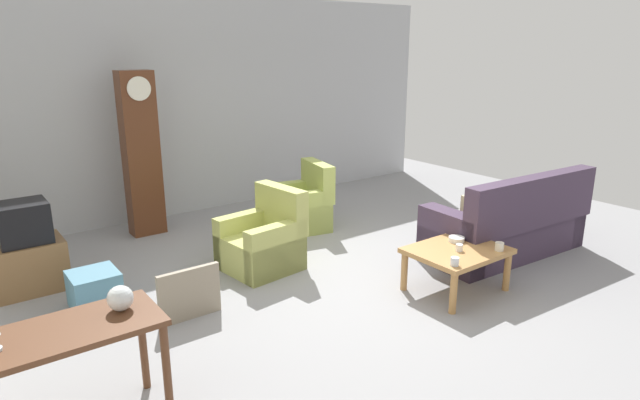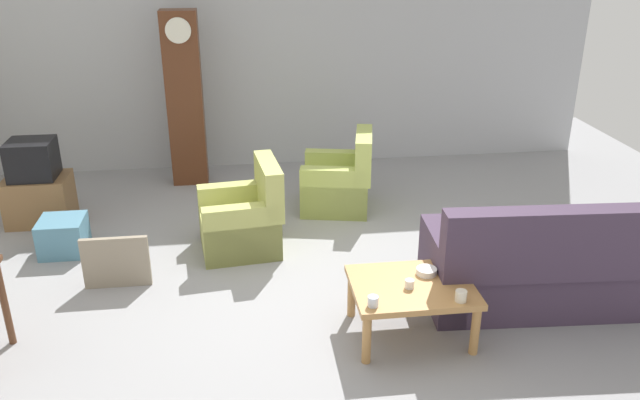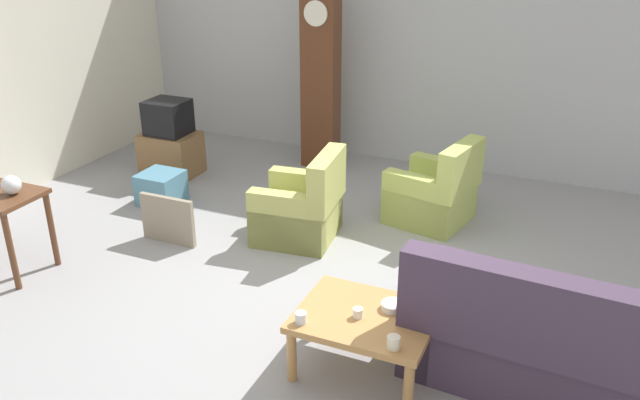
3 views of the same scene
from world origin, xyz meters
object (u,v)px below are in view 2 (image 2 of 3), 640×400
coffee_table_wood (412,291)px  cup_cream_tall (461,296)px  framed_picture_leaning (116,262)px  bowl_white_stacked (426,271)px  grandfather_clock (185,100)px  cup_blue_rimmed (373,301)px  tv_crt (32,159)px  bowl_shallow_green (452,271)px  cup_white_porcelain (410,284)px  tv_stand_cabinet (40,199)px  armchair_olive_near (244,221)px  armchair_olive_far (340,183)px  couch_floral (551,268)px  storage_box_blue (63,236)px

coffee_table_wood → cup_cream_tall: size_ratio=10.85×
framed_picture_leaning → bowl_white_stacked: bowl_white_stacked is taller
grandfather_clock → cup_blue_rimmed: bearing=-68.4°
tv_crt → bowl_shallow_green: 4.67m
framed_picture_leaning → cup_white_porcelain: 2.69m
coffee_table_wood → bowl_white_stacked: bearing=42.4°
grandfather_clock → cup_cream_tall: (2.24, -3.99, -0.59)m
cup_white_porcelain → tv_stand_cabinet: bearing=142.2°
cup_white_porcelain → armchair_olive_near: bearing=125.6°
framed_picture_leaning → cup_blue_rimmed: bearing=-32.8°
armchair_olive_near → bowl_shallow_green: (1.65, -1.61, 0.19)m
armchair_olive_far → bowl_shallow_green: size_ratio=4.90×
grandfather_clock → bowl_shallow_green: bearing=-57.4°
cup_cream_tall → framed_picture_leaning: bearing=153.7°
coffee_table_wood → tv_crt: 4.45m
armchair_olive_far → coffee_table_wood: (0.16, -2.61, 0.09)m
coffee_table_wood → bowl_white_stacked: bowl_white_stacked is taller
couch_floral → armchair_olive_far: bearing=122.3°
bowl_white_stacked → framed_picture_leaning: bearing=160.3°
cup_cream_tall → couch_floral: bearing=29.6°
cup_blue_rimmed → bowl_shallow_green: cup_blue_rimmed is taller
grandfather_clock → cup_blue_rimmed: grandfather_clock is taller
coffee_table_wood → cup_cream_tall: (0.30, -0.29, 0.11)m
tv_stand_cabinet → bowl_shallow_green: size_ratio=3.59×
tv_stand_cabinet → framed_picture_leaning: tv_stand_cabinet is taller
cup_blue_rimmed → bowl_white_stacked: 0.67m
armchair_olive_far → tv_crt: tv_crt is taller
storage_box_blue → cup_white_porcelain: 3.64m
framed_picture_leaning → bowl_white_stacked: 2.80m
grandfather_clock → armchair_olive_far: bearing=-31.4°
coffee_table_wood → tv_crt: tv_crt is taller
tv_crt → bowl_white_stacked: bearing=-34.3°
cup_cream_tall → cup_white_porcelain: bearing=144.7°
tv_stand_cabinet → storage_box_blue: tv_stand_cabinet is taller
tv_crt → storage_box_blue: bearing=-62.3°
armchair_olive_far → bowl_white_stacked: bearing=-82.7°
storage_box_blue → armchair_olive_near: bearing=-4.6°
storage_box_blue → cup_cream_tall: bearing=-32.1°
armchair_olive_far → grandfather_clock: bearing=148.6°
cup_cream_tall → bowl_white_stacked: 0.45m
framed_picture_leaning → storage_box_blue: bearing=130.1°
cup_white_porcelain → bowl_shallow_green: cup_white_porcelain is taller
bowl_shallow_green → armchair_olive_near: bearing=135.8°
coffee_table_wood → tv_stand_cabinet: bearing=143.1°
couch_floral → bowl_shallow_green: (-0.95, -0.19, 0.14)m
couch_floral → bowl_shallow_green: bearing=-169.0°
tv_stand_cabinet → cup_blue_rimmed: bearing=-42.8°
cup_blue_rimmed → cup_cream_tall: 0.67m
bowl_white_stacked → bowl_shallow_green: size_ratio=0.88×
armchair_olive_far → grandfather_clock: grandfather_clock is taller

